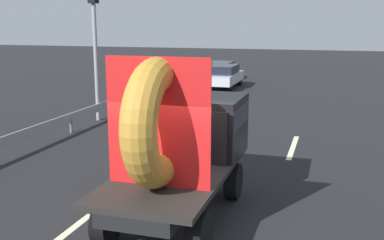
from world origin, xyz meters
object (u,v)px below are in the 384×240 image
Objects in this scene: distant_sedan at (223,76)px; oncoming_car at (221,70)px; traffic_light at (95,29)px; flatbed_truck at (183,137)px.

distant_sedan is 1.10× the size of oncoming_car.
traffic_light is at bearing -96.42° from oncoming_car.
traffic_light is 14.71m from oncoming_car.
flatbed_truck is at bearing -78.42° from oncoming_car.
flatbed_truck reaches higher than distant_sedan.
flatbed_truck is 10.04m from traffic_light.
traffic_light reaches higher than distant_sedan.
oncoming_car is (-0.99, 3.64, -0.07)m from distant_sedan.
flatbed_truck reaches higher than oncoming_car.
flatbed_truck is at bearing -79.15° from distant_sedan.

